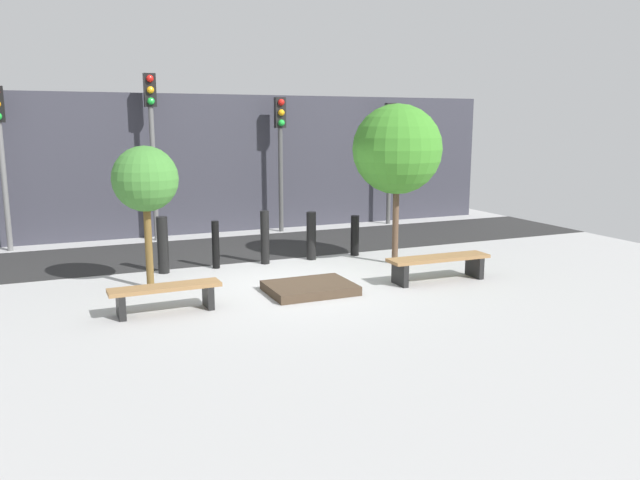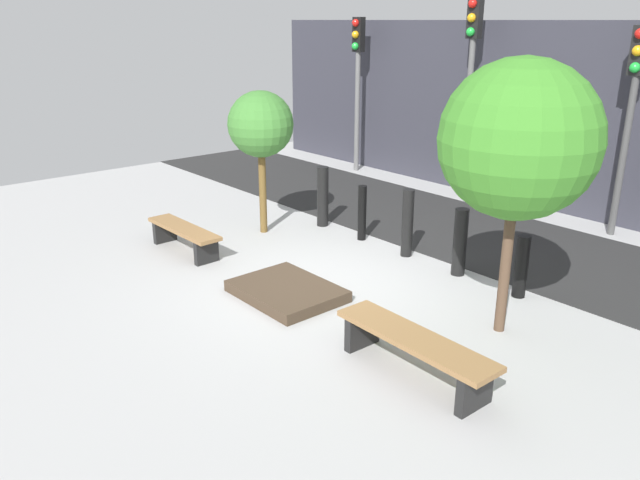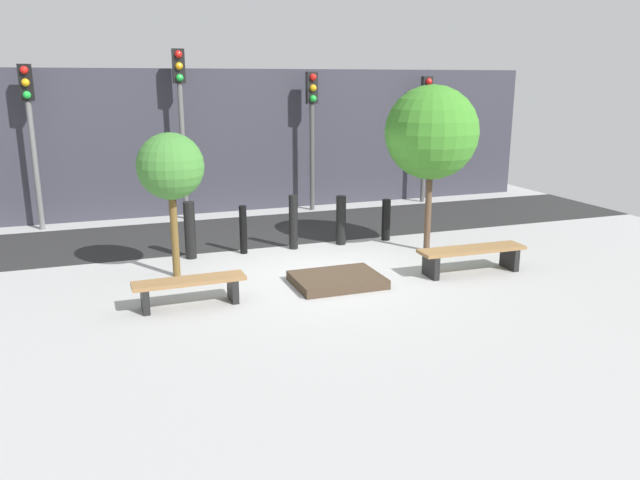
% 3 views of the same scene
% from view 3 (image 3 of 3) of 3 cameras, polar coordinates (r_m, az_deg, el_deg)
% --- Properties ---
extents(ground_plane, '(18.00, 18.00, 0.00)m').
position_cam_3_polar(ground_plane, '(11.01, 0.39, -3.09)').
color(ground_plane, '#A7A7A7').
extents(road_strip, '(18.00, 3.01, 0.01)m').
position_cam_3_polar(road_strip, '(14.26, -4.54, 0.98)').
color(road_strip, '#282828').
rests_on(road_strip, ground).
extents(building_facade, '(16.20, 0.50, 3.58)m').
position_cam_3_polar(building_facade, '(16.43, -7.08, 9.01)').
color(building_facade, '#33333D').
rests_on(building_facade, ground).
extents(bench_left, '(1.69, 0.43, 0.43)m').
position_cam_3_polar(bench_left, '(9.58, -11.84, -4.19)').
color(bench_left, black).
rests_on(bench_left, ground).
extents(bench_right, '(1.96, 0.51, 0.46)m').
position_cam_3_polar(bench_right, '(11.29, 13.69, -1.29)').
color(bench_right, black).
rests_on(bench_right, ground).
extents(planter_bed, '(1.44, 1.10, 0.15)m').
position_cam_3_polar(planter_bed, '(10.43, 1.58, -3.66)').
color(planter_bed, '#423426').
rests_on(planter_bed, ground).
extents(tree_behind_left_bench, '(1.12, 1.12, 2.48)m').
position_cam_3_polar(tree_behind_left_bench, '(10.75, -13.51, 6.47)').
color(tree_behind_left_bench, brown).
rests_on(tree_behind_left_bench, ground).
extents(tree_behind_right_bench, '(1.80, 1.80, 3.24)m').
position_cam_3_polar(tree_behind_right_bench, '(12.26, 10.16, 9.62)').
color(tree_behind_right_bench, brown).
rests_on(tree_behind_right_bench, ground).
extents(bollard_far_left, '(0.21, 0.21, 1.10)m').
position_cam_3_polar(bollard_far_left, '(12.06, -11.81, 0.88)').
color(bollard_far_left, black).
rests_on(bollard_far_left, ground).
extents(bollard_left, '(0.15, 0.15, 0.95)m').
position_cam_3_polar(bollard_left, '(12.26, -7.04, 0.94)').
color(bollard_left, black).
rests_on(bollard_left, ground).
extents(bollard_center, '(0.18, 0.18, 1.10)m').
position_cam_3_polar(bollard_center, '(12.50, -2.45, 1.65)').
color(bollard_center, black).
rests_on(bollard_center, ground).
extents(bollard_right, '(0.20, 0.20, 1.02)m').
position_cam_3_polar(bollard_right, '(12.85, 1.93, 1.81)').
color(bollard_right, black).
rests_on(bollard_right, ground).
extents(bollard_far_right, '(0.18, 0.18, 0.88)m').
position_cam_3_polar(bollard_far_right, '(13.27, 6.06, 1.85)').
color(bollard_far_right, black).
rests_on(bollard_far_right, ground).
extents(traffic_light_west, '(0.28, 0.27, 3.65)m').
position_cam_3_polar(traffic_light_west, '(15.25, -25.00, 10.14)').
color(traffic_light_west, slate).
rests_on(traffic_light_west, ground).
extents(traffic_light_mid_west, '(0.28, 0.27, 4.01)m').
position_cam_3_polar(traffic_light_mid_west, '(15.32, -12.62, 12.00)').
color(traffic_light_mid_west, '#5B5B5B').
rests_on(traffic_light_mid_west, ground).
extents(traffic_light_mid_east, '(0.28, 0.27, 3.51)m').
position_cam_3_polar(traffic_light_mid_east, '(16.09, -0.73, 11.29)').
color(traffic_light_mid_east, '#484848').
rests_on(traffic_light_mid_east, ground).
extents(traffic_light_east, '(0.28, 0.27, 3.40)m').
position_cam_3_polar(traffic_light_east, '(17.44, 9.66, 11.11)').
color(traffic_light_east, '#4D4D4D').
rests_on(traffic_light_east, ground).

